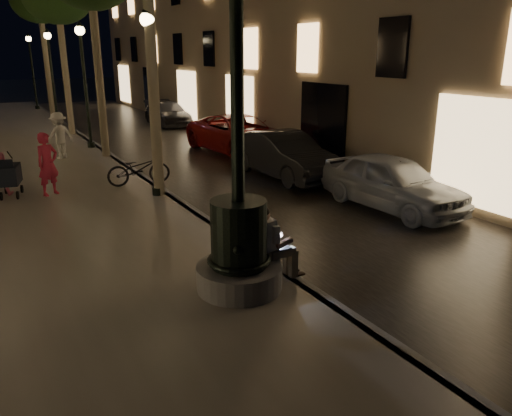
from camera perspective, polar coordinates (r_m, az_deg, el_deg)
ground at (r=20.46m, az=-16.81°, el=5.74°), size 120.00×120.00×0.00m
cobble_lane at (r=21.31m, az=-8.94°, el=6.76°), size 6.00×45.00×0.02m
curb_strip at (r=20.44m, az=-16.84°, el=6.02°), size 0.25×45.00×0.20m
fountain_lamppost at (r=7.91m, az=-1.99°, el=-2.53°), size 1.40×1.40×5.21m
seated_man_laptop at (r=8.31m, az=1.77°, el=-3.79°), size 0.96×0.32×1.33m
tree_far at (r=30.97m, az=-23.55°, el=20.85°), size 3.00×3.00×7.50m
lamp_curb_a at (r=13.27m, az=-11.93°, el=14.21°), size 0.36×0.36×4.81m
lamp_curb_b at (r=21.00m, az=-19.10°, el=14.75°), size 0.36×0.36×4.81m
lamp_curb_c at (r=28.89m, az=-22.40°, el=14.93°), size 0.36×0.36×4.81m
lamp_curb_d at (r=36.82m, az=-24.28°, el=15.01°), size 0.36×0.36×4.81m
stroller at (r=14.69m, az=-26.39°, el=3.41°), size 0.68×1.18×1.19m
car_front at (r=13.29m, az=15.31°, el=2.88°), size 1.84×4.20×1.41m
car_second at (r=16.11m, az=3.24°, el=6.06°), size 1.65×4.43×1.45m
car_third at (r=20.16m, az=-1.89°, el=8.45°), size 2.81×5.47×1.48m
car_rear at (r=28.44m, az=-10.00°, el=10.63°), size 1.88×4.35×1.25m
pedestrian_red at (r=14.42m, az=-22.70°, el=4.66°), size 0.73×0.64×1.69m
pedestrian_white at (r=19.34m, az=-21.56°, el=7.72°), size 1.21×0.93×1.65m
bicycle at (r=14.81m, az=-13.27°, el=4.39°), size 1.85×0.82×0.94m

